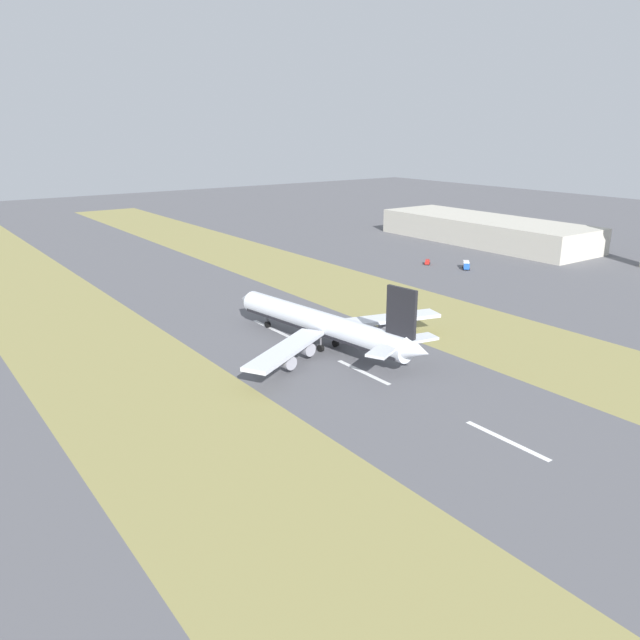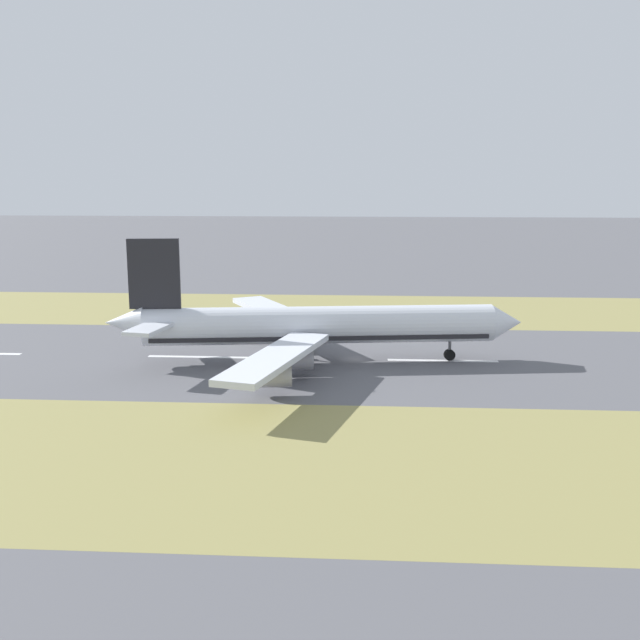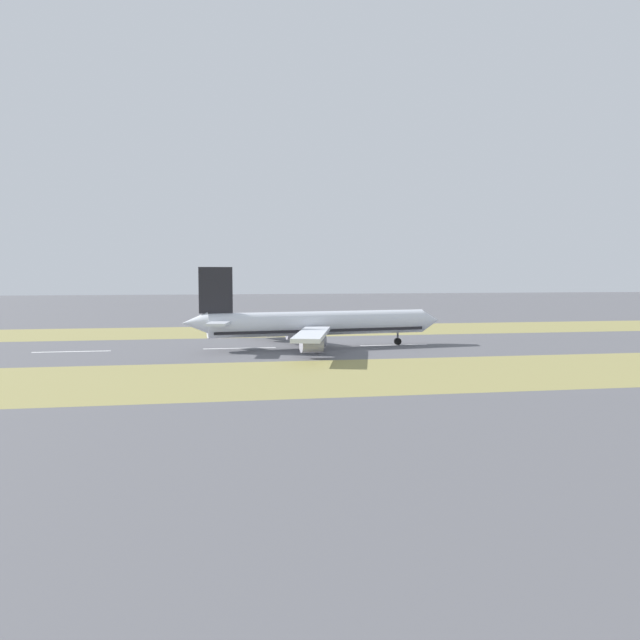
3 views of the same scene
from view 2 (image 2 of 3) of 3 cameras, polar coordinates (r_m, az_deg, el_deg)
ground_plane at (r=123.54m, az=2.72°, el=-3.01°), size 800.00×800.00×0.00m
grass_median_west at (r=167.53m, az=2.96°, el=0.77°), size 40.00×600.00×0.01m
grass_median_east at (r=80.68m, az=2.21°, el=-10.87°), size 40.00×600.00×0.01m
centreline_dash_mid at (r=126.52m, az=-9.02°, el=-2.79°), size 1.20×18.00×0.01m
centreline_dash_far at (r=124.18m, az=9.33°, el=-3.07°), size 1.20×18.00×0.01m
airplane_main_jet at (r=120.01m, az=-0.91°, el=-0.47°), size 63.61×67.15×20.20m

